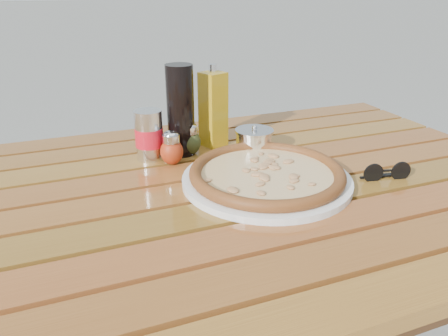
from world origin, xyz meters
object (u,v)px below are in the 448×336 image
object	(u,v)px
table	(227,216)
plate	(266,180)
oregano_shaker	(190,139)
olive_oil_cruet	(213,109)
pizza	(267,173)
pepper_shaker	(172,148)
dark_bottle	(181,111)
parmesan_tin	(254,141)
soda_can	(149,135)
sunglasses	(386,173)

from	to	relation	value
table	plate	distance (m)	0.12
oregano_shaker	olive_oil_cruet	size ratio (longest dim) A/B	0.39
pizza	pepper_shaker	distance (m)	0.24
table	dark_bottle	xyz separation A→B (m)	(-0.04, 0.21, 0.19)
oregano_shaker	parmesan_tin	bearing A→B (deg)	-17.21
table	pepper_shaker	distance (m)	0.21
pepper_shaker	plate	bearing A→B (deg)	-48.01
pizza	table	bearing A→B (deg)	164.43
olive_oil_cruet	parmesan_tin	xyz separation A→B (m)	(0.08, -0.09, -0.07)
table	olive_oil_cruet	distance (m)	0.30
dark_bottle	soda_can	xyz separation A→B (m)	(-0.08, -0.00, -0.05)
table	pepper_shaker	bearing A→B (deg)	116.97
pepper_shaker	oregano_shaker	distance (m)	0.07
dark_bottle	olive_oil_cruet	bearing A→B (deg)	17.39
soda_can	olive_oil_cruet	bearing A→B (deg)	10.98
plate	olive_oil_cruet	bearing A→B (deg)	95.30
plate	soda_can	distance (m)	0.31
plate	olive_oil_cruet	size ratio (longest dim) A/B	1.71
plate	sunglasses	bearing A→B (deg)	-17.56
soda_can	oregano_shaker	bearing A→B (deg)	-3.43
oregano_shaker	soda_can	size ratio (longest dim) A/B	0.68
soda_can	sunglasses	xyz separation A→B (m)	(0.45, -0.31, -0.04)
table	dark_bottle	bearing A→B (deg)	100.16
dark_bottle	parmesan_tin	xyz separation A→B (m)	(0.17, -0.06, -0.08)
olive_oil_cruet	sunglasses	bearing A→B (deg)	-51.25
pepper_shaker	olive_oil_cruet	world-z (taller)	olive_oil_cruet
dark_bottle	soda_can	world-z (taller)	dark_bottle
plate	parmesan_tin	size ratio (longest dim) A/B	3.08
plate	olive_oil_cruet	distance (m)	0.28
olive_oil_cruet	parmesan_tin	distance (m)	0.13
table	sunglasses	xyz separation A→B (m)	(0.33, -0.10, 0.09)
table	sunglasses	size ratio (longest dim) A/B	12.58
pepper_shaker	sunglasses	world-z (taller)	pepper_shaker
pepper_shaker	soda_can	distance (m)	0.07
parmesan_tin	sunglasses	xyz separation A→B (m)	(0.20, -0.25, -0.01)
table	sunglasses	bearing A→B (deg)	-17.07
oregano_shaker	sunglasses	world-z (taller)	oregano_shaker
olive_oil_cruet	sunglasses	world-z (taller)	olive_oil_cruet
table	pizza	distance (m)	0.13
plate	pizza	size ratio (longest dim) A/B	0.83
pizza	pepper_shaker	bearing A→B (deg)	131.99
oregano_shaker	dark_bottle	distance (m)	0.07
plate	pizza	distance (m)	0.02
oregano_shaker	olive_oil_cruet	bearing A→B (deg)	27.55
pizza	soda_can	size ratio (longest dim) A/B	3.62
plate	pepper_shaker	world-z (taller)	pepper_shaker
soda_can	parmesan_tin	bearing A→B (deg)	-11.95
pepper_shaker	parmesan_tin	world-z (taller)	pepper_shaker
oregano_shaker	sunglasses	size ratio (longest dim) A/B	0.74
plate	soda_can	size ratio (longest dim) A/B	3.00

